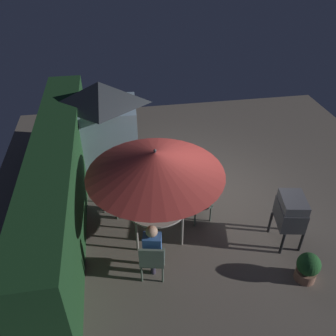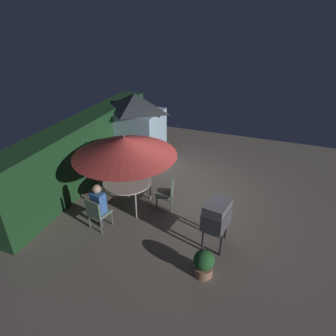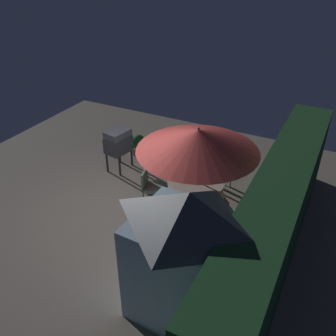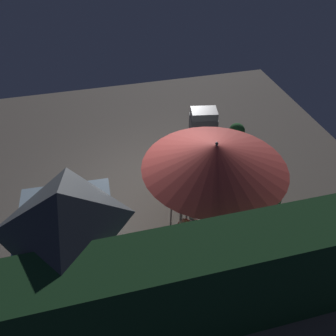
# 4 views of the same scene
# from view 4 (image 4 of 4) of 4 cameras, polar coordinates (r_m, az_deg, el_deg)

# --- Properties ---
(ground_plane) EXTENTS (11.00, 11.00, 0.00)m
(ground_plane) POSITION_cam_4_polar(r_m,az_deg,el_deg) (8.71, -2.49, -2.85)
(ground_plane) COLOR #6B6056
(hedge_backdrop) EXTENTS (7.27, 0.90, 2.03)m
(hedge_backdrop) POSITION_cam_4_polar(r_m,az_deg,el_deg) (5.74, 5.10, -18.41)
(hedge_backdrop) COLOR #193D1E
(hedge_backdrop) RESTS_ON ground
(garden_shed) EXTENTS (1.58, 1.91, 2.50)m
(garden_shed) POSITION_cam_4_polar(r_m,az_deg,el_deg) (6.00, -15.09, -12.36)
(garden_shed) COLOR #9EBCD1
(garden_shed) RESTS_ON ground
(patio_table) EXTENTS (1.35, 1.35, 0.79)m
(patio_table) POSITION_cam_4_polar(r_m,az_deg,el_deg) (7.36, 6.85, -5.02)
(patio_table) COLOR #B2ADA3
(patio_table) RESTS_ON ground
(patio_umbrella) EXTENTS (2.77, 2.77, 2.17)m
(patio_umbrella) POSITION_cam_4_polar(r_m,az_deg,el_deg) (6.63, 7.58, 1.90)
(patio_umbrella) COLOR #4C4C51
(patio_umbrella) RESTS_ON ground
(bbq_grill) EXTENTS (0.78, 0.62, 1.20)m
(bbq_grill) POSITION_cam_4_polar(r_m,az_deg,el_deg) (9.46, 5.68, 7.32)
(bbq_grill) COLOR #47474C
(bbq_grill) RESTS_ON ground
(chair_near_shed) EXTENTS (0.65, 0.65, 0.90)m
(chair_near_shed) POSITION_cam_4_polar(r_m,az_deg,el_deg) (6.74, 2.19, -13.03)
(chair_near_shed) COLOR slate
(chair_near_shed) RESTS_ON ground
(chair_far_side) EXTENTS (0.55, 0.55, 0.90)m
(chair_far_side) POSITION_cam_4_polar(r_m,az_deg,el_deg) (7.79, 15.69, -5.70)
(chair_far_side) COLOR slate
(chair_far_side) RESTS_ON ground
(chair_toward_hedge) EXTENTS (0.56, 0.57, 0.90)m
(chair_toward_hedge) POSITION_cam_4_polar(r_m,az_deg,el_deg) (8.19, 2.30, -1.24)
(chair_toward_hedge) COLOR slate
(chair_toward_hedge) RESTS_ON ground
(potted_plant_by_shed) EXTENTS (0.45, 0.45, 0.63)m
(potted_plant_by_shed) POSITION_cam_4_polar(r_m,az_deg,el_deg) (10.07, 10.88, 5.42)
(potted_plant_by_shed) COLOR #936651
(potted_plant_by_shed) RESTS_ON ground
(person_in_red) EXTENTS (0.41, 0.41, 1.26)m
(person_in_red) POSITION_cam_4_polar(r_m,az_deg,el_deg) (6.58, 2.60, -11.13)
(person_in_red) COLOR #CC3D33
(person_in_red) RESTS_ON ground
(person_in_blue) EXTENTS (0.30, 0.38, 1.26)m
(person_in_blue) POSITION_cam_4_polar(r_m,az_deg,el_deg) (7.58, 15.42, -4.34)
(person_in_blue) COLOR #3866B2
(person_in_blue) RESTS_ON ground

